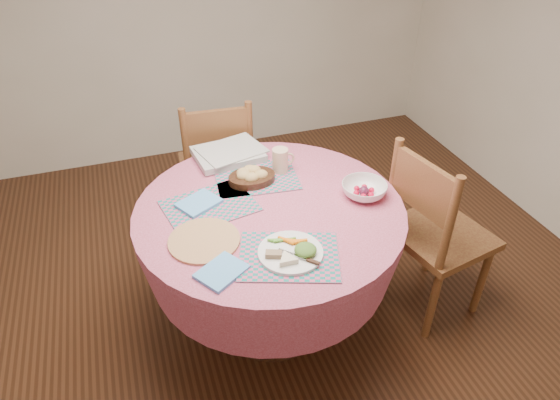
{
  "coord_description": "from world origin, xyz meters",
  "views": [
    {
      "loc": [
        -0.55,
        -1.75,
        2.09
      ],
      "look_at": [
        0.05,
        0.0,
        0.78
      ],
      "focal_mm": 32.0,
      "sensor_mm": 36.0,
      "label": 1
    }
  ],
  "objects": [
    {
      "name": "ground",
      "position": [
        0.0,
        0.0,
        0.0
      ],
      "size": [
        4.0,
        4.0,
        0.0
      ],
      "primitive_type": "plane",
      "color": "#331C0F",
      "rests_on": "ground"
    },
    {
      "name": "dining_table",
      "position": [
        0.0,
        0.0,
        0.56
      ],
      "size": [
        1.24,
        1.24,
        0.75
      ],
      "color": "#C35B7E",
      "rests_on": "ground"
    },
    {
      "name": "chair_right",
      "position": [
        0.81,
        -0.15,
        0.52
      ],
      "size": [
        0.52,
        0.53,
        0.99
      ],
      "rotation": [
        0.0,
        0.0,
        1.77
      ],
      "color": "brown",
      "rests_on": "ground"
    },
    {
      "name": "chair_back",
      "position": [
        -0.06,
        0.85,
        0.5
      ],
      "size": [
        0.48,
        0.46,
        0.96
      ],
      "rotation": [
        0.0,
        0.0,
        3.06
      ],
      "color": "brown",
      "rests_on": "ground"
    },
    {
      "name": "placemat_front",
      "position": [
        -0.03,
        -0.34,
        0.75
      ],
      "size": [
        0.48,
        0.42,
        0.01
      ],
      "primitive_type": "cube",
      "rotation": [
        0.0,
        0.0,
        -0.34
      ],
      "color": "#157B73",
      "rests_on": "dining_table"
    },
    {
      "name": "placemat_left",
      "position": [
        -0.26,
        0.1,
        0.75
      ],
      "size": [
        0.45,
        0.37,
        0.01
      ],
      "primitive_type": "cube",
      "rotation": [
        0.0,
        0.0,
        0.19
      ],
      "color": "#157B73",
      "rests_on": "dining_table"
    },
    {
      "name": "placemat_back",
      "position": [
        0.01,
        0.26,
        0.75
      ],
      "size": [
        0.43,
        0.34,
        0.01
      ],
      "primitive_type": "cube",
      "rotation": [
        0.0,
        0.0,
        -0.11
      ],
      "color": "#157B73",
      "rests_on": "dining_table"
    },
    {
      "name": "wicker_trivet",
      "position": [
        -0.33,
        -0.14,
        0.76
      ],
      "size": [
        0.3,
        0.3,
        0.01
      ],
      "primitive_type": "cylinder",
      "color": "#986742",
      "rests_on": "dining_table"
    },
    {
      "name": "napkin_near",
      "position": [
        -0.31,
        -0.35,
        0.76
      ],
      "size": [
        0.23,
        0.22,
        0.01
      ],
      "primitive_type": "cube",
      "rotation": [
        0.0,
        0.0,
        0.57
      ],
      "color": "#5AA3E8",
      "rests_on": "dining_table"
    },
    {
      "name": "napkin_far",
      "position": [
        -0.3,
        0.12,
        0.76
      ],
      "size": [
        0.22,
        0.21,
        0.01
      ],
      "primitive_type": "cube",
      "rotation": [
        0.0,
        0.0,
        0.5
      ],
      "color": "#5AA3E8",
      "rests_on": "placemat_left"
    },
    {
      "name": "dinner_plate",
      "position": [
        -0.01,
        -0.34,
        0.77
      ],
      "size": [
        0.26,
        0.26,
        0.05
      ],
      "rotation": [
        0.0,
        0.0,
        -0.38
      ],
      "color": "white",
      "rests_on": "placemat_front"
    },
    {
      "name": "bread_bowl",
      "position": [
        -0.02,
        0.23,
        0.79
      ],
      "size": [
        0.23,
        0.23,
        0.08
      ],
      "color": "black",
      "rests_on": "placemat_back"
    },
    {
      "name": "latte_mug",
      "position": [
        0.15,
        0.28,
        0.82
      ],
      "size": [
        0.12,
        0.08,
        0.12
      ],
      "color": "beige",
      "rests_on": "placemat_back"
    },
    {
      "name": "fruit_bowl",
      "position": [
        0.45,
        -0.05,
        0.78
      ],
      "size": [
        0.22,
        0.22,
        0.07
      ],
      "rotation": [
        0.0,
        0.0,
        -0.06
      ],
      "color": "white",
      "rests_on": "dining_table"
    },
    {
      "name": "newspaper_stack",
      "position": [
        -0.07,
        0.49,
        0.78
      ],
      "size": [
        0.39,
        0.33,
        0.04
      ],
      "rotation": [
        0.0,
        0.0,
        0.11
      ],
      "color": "silver",
      "rests_on": "dining_table"
    }
  ]
}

